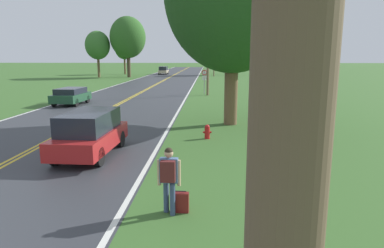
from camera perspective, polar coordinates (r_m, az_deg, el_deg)
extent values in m
cylinder|color=#38476B|center=(8.66, -4.32, -11.93)|extent=(0.13, 0.13, 0.81)
cylinder|color=#38476B|center=(8.48, -3.26, -12.42)|extent=(0.13, 0.13, 0.81)
cube|color=#4C6B93|center=(8.31, -3.86, -7.69)|extent=(0.44, 0.20, 0.61)
sphere|color=tan|center=(8.19, -3.90, -4.89)|extent=(0.22, 0.22, 0.22)
sphere|color=#2D2319|center=(8.18, -3.91, -4.63)|extent=(0.20, 0.20, 0.20)
cylinder|color=tan|center=(8.37, -5.50, -8.02)|extent=(0.09, 0.09, 0.64)
cylinder|color=tan|center=(8.30, -2.20, -8.15)|extent=(0.09, 0.09, 0.64)
cube|color=#561E1E|center=(8.14, -4.06, -7.89)|extent=(0.36, 0.18, 0.51)
cube|color=maroon|center=(8.69, -1.95, -12.91)|extent=(0.42, 0.18, 0.50)
cylinder|color=black|center=(8.57, -1.96, -11.13)|extent=(0.29, 0.04, 0.02)
cylinder|color=red|center=(16.05, 2.55, -1.57)|extent=(0.25, 0.25, 0.51)
sphere|color=red|center=(15.99, 2.56, -0.52)|extent=(0.23, 0.23, 0.23)
cylinder|color=red|center=(16.04, 3.13, -1.38)|extent=(0.08, 0.09, 0.09)
cylinder|color=red|center=(16.04, 1.96, -1.37)|extent=(0.08, 0.09, 0.09)
cylinder|color=gray|center=(35.29, 2.07, 7.00)|extent=(0.07, 0.07, 2.43)
cylinder|color=white|center=(35.22, 2.08, 8.57)|extent=(0.60, 0.02, 0.60)
torus|color=red|center=(35.20, 2.08, 8.57)|extent=(0.55, 0.07, 0.55)
cube|color=white|center=(35.25, 2.07, 7.67)|extent=(0.44, 0.02, 0.44)
cylinder|color=brown|center=(34.00, 2.68, 12.34)|extent=(0.24, 0.24, 8.95)
cube|color=brown|center=(34.29, 2.74, 18.83)|extent=(1.80, 0.12, 0.10)
cylinder|color=brown|center=(67.01, 3.71, 11.88)|extent=(0.24, 0.24, 9.22)
cube|color=brown|center=(67.18, 3.75, 15.30)|extent=(1.80, 0.12, 0.10)
cylinder|color=brown|center=(76.01, -11.13, 9.57)|extent=(0.40, 0.40, 3.79)
ellipsoid|color=#2D5B23|center=(76.01, -11.23, 12.28)|extent=(4.02, 4.02, 4.62)
cylinder|color=brown|center=(19.38, 6.52, 5.79)|extent=(0.74, 0.74, 3.99)
cylinder|color=#473828|center=(64.87, -10.50, 9.63)|extent=(0.65, 0.65, 4.45)
ellipsoid|color=#2D5B23|center=(64.93, -10.66, 14.02)|extent=(6.46, 6.46, 7.43)
cylinder|color=brown|center=(65.94, -15.30, 9.21)|extent=(0.45, 0.45, 3.89)
ellipsoid|color=#386B2D|center=(65.94, -15.47, 12.54)|extent=(4.46, 4.46, 5.13)
cylinder|color=brown|center=(72.94, 6.77, 9.86)|extent=(0.52, 0.52, 4.35)
ellipsoid|color=#234C1E|center=(72.98, 6.85, 13.31)|extent=(5.23, 5.23, 6.02)
cylinder|color=black|center=(12.46, -15.23, -5.29)|extent=(0.22, 0.70, 0.69)
cylinder|color=black|center=(13.08, -21.86, -4.93)|extent=(0.22, 0.70, 0.69)
cylinder|color=black|center=(14.87, -11.83, -2.47)|extent=(0.22, 0.70, 0.69)
cylinder|color=black|center=(15.39, -17.56, -2.29)|extent=(0.22, 0.70, 0.69)
cube|color=#A81E1E|center=(13.85, -16.58, -2.46)|extent=(1.93, 4.29, 0.66)
cube|color=#1E232D|center=(13.70, -16.75, 0.42)|extent=(1.68, 3.02, 0.76)
cylinder|color=black|center=(30.45, -20.09, 3.95)|extent=(0.23, 0.64, 0.63)
cylinder|color=black|center=(29.75, -17.04, 3.99)|extent=(0.23, 0.64, 0.63)
cylinder|color=black|center=(28.43, -22.02, 3.35)|extent=(0.23, 0.64, 0.63)
cylinder|color=black|center=(27.68, -18.79, 3.38)|extent=(0.23, 0.64, 0.63)
cube|color=#1E472D|center=(29.03, -19.51, 4.22)|extent=(2.10, 3.73, 0.61)
cube|color=#1E232D|center=(28.98, -19.57, 5.24)|extent=(1.82, 2.63, 0.43)
cylinder|color=black|center=(76.01, -5.24, 8.55)|extent=(0.21, 0.66, 0.66)
cylinder|color=black|center=(75.78, -4.05, 8.56)|extent=(0.21, 0.66, 0.66)
cylinder|color=black|center=(73.57, -5.54, 8.45)|extent=(0.21, 0.66, 0.66)
cylinder|color=black|center=(73.34, -4.31, 8.46)|extent=(0.21, 0.66, 0.66)
cube|color=#C1B28E|center=(74.66, -4.79, 8.71)|extent=(1.84, 4.00, 0.59)
cube|color=#1E232D|center=(74.63, -4.80, 9.23)|extent=(1.61, 2.81, 0.79)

